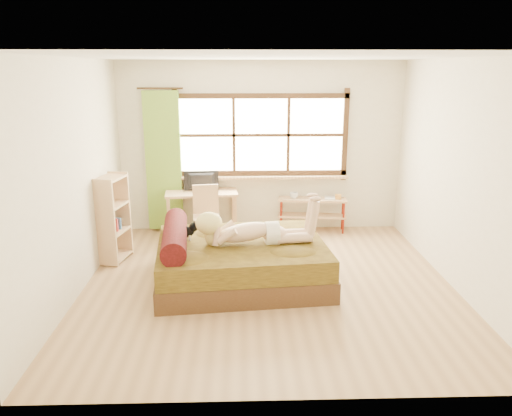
{
  "coord_description": "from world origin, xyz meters",
  "views": [
    {
      "loc": [
        -0.33,
        -5.69,
        2.59
      ],
      "look_at": [
        -0.15,
        0.2,
        0.92
      ],
      "focal_mm": 35.0,
      "sensor_mm": 36.0,
      "label": 1
    }
  ],
  "objects_px": {
    "bed": "(237,260)",
    "desk": "(202,197)",
    "pipe_shelf": "(313,207)",
    "kitten": "(183,230)",
    "chair": "(206,211)",
    "woman": "(253,219)",
    "bookshelf": "(113,218)"
  },
  "relations": [
    {
      "from": "bed",
      "to": "desk",
      "type": "relative_size",
      "value": 1.9
    },
    {
      "from": "bed",
      "to": "pipe_shelf",
      "type": "distance_m",
      "value": 2.32
    },
    {
      "from": "bed",
      "to": "kitten",
      "type": "distance_m",
      "value": 0.77
    },
    {
      "from": "chair",
      "to": "bed",
      "type": "bearing_deg",
      "value": -77.43
    },
    {
      "from": "woman",
      "to": "chair",
      "type": "xyz_separation_m",
      "value": [
        -0.68,
        1.52,
        -0.34
      ]
    },
    {
      "from": "bed",
      "to": "chair",
      "type": "distance_m",
      "value": 1.57
    },
    {
      "from": "woman",
      "to": "desk",
      "type": "bearing_deg",
      "value": 106.39
    },
    {
      "from": "bed",
      "to": "kitten",
      "type": "relative_size",
      "value": 7.17
    },
    {
      "from": "chair",
      "to": "pipe_shelf",
      "type": "xyz_separation_m",
      "value": [
        1.7,
        0.49,
        -0.09
      ]
    },
    {
      "from": "woman",
      "to": "pipe_shelf",
      "type": "distance_m",
      "value": 2.29
    },
    {
      "from": "woman",
      "to": "pipe_shelf",
      "type": "bearing_deg",
      "value": 57.41
    },
    {
      "from": "bed",
      "to": "kitten",
      "type": "xyz_separation_m",
      "value": [
        -0.67,
        0.11,
        0.36
      ]
    },
    {
      "from": "kitten",
      "to": "chair",
      "type": "relative_size",
      "value": 0.35
    },
    {
      "from": "kitten",
      "to": "bookshelf",
      "type": "height_order",
      "value": "bookshelf"
    },
    {
      "from": "chair",
      "to": "pipe_shelf",
      "type": "distance_m",
      "value": 1.77
    },
    {
      "from": "chair",
      "to": "bookshelf",
      "type": "bearing_deg",
      "value": -155.25
    },
    {
      "from": "bed",
      "to": "pipe_shelf",
      "type": "bearing_deg",
      "value": 52.47
    },
    {
      "from": "woman",
      "to": "bookshelf",
      "type": "relative_size",
      "value": 1.21
    },
    {
      "from": "woman",
      "to": "kitten",
      "type": "bearing_deg",
      "value": 164.47
    },
    {
      "from": "kitten",
      "to": "chair",
      "type": "xyz_separation_m",
      "value": [
        0.19,
        1.37,
        -0.15
      ]
    },
    {
      "from": "desk",
      "to": "bed",
      "type": "bearing_deg",
      "value": -78.19
    },
    {
      "from": "woman",
      "to": "pipe_shelf",
      "type": "xyz_separation_m",
      "value": [
        1.02,
        2.01,
        -0.42
      ]
    },
    {
      "from": "woman",
      "to": "kitten",
      "type": "xyz_separation_m",
      "value": [
        -0.87,
        0.15,
        -0.19
      ]
    },
    {
      "from": "bed",
      "to": "chair",
      "type": "relative_size",
      "value": 2.52
    },
    {
      "from": "woman",
      "to": "desk",
      "type": "relative_size",
      "value": 1.24
    },
    {
      "from": "desk",
      "to": "bookshelf",
      "type": "xyz_separation_m",
      "value": [
        -1.13,
        -1.08,
        -0.0
      ]
    },
    {
      "from": "kitten",
      "to": "pipe_shelf",
      "type": "relative_size",
      "value": 0.28
    },
    {
      "from": "bookshelf",
      "to": "chair",
      "type": "bearing_deg",
      "value": 41.79
    },
    {
      "from": "woman",
      "to": "pipe_shelf",
      "type": "relative_size",
      "value": 1.29
    },
    {
      "from": "kitten",
      "to": "pipe_shelf",
      "type": "height_order",
      "value": "kitten"
    },
    {
      "from": "bed",
      "to": "desk",
      "type": "distance_m",
      "value": 1.96
    },
    {
      "from": "chair",
      "to": "bookshelf",
      "type": "distance_m",
      "value": 1.42
    }
  ]
}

